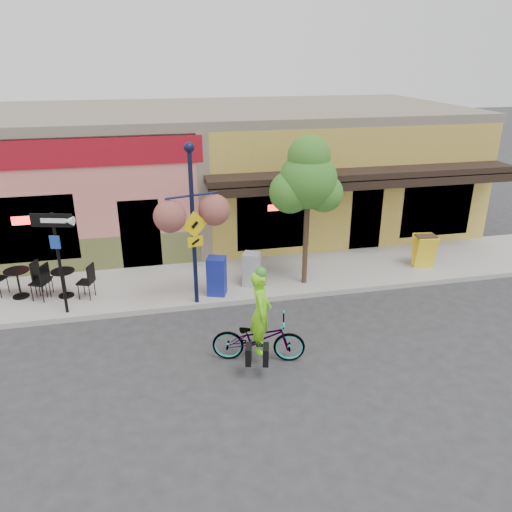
# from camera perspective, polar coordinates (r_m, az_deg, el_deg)

# --- Properties ---
(ground) EXTENTS (90.00, 90.00, 0.00)m
(ground) POSITION_cam_1_polar(r_m,az_deg,el_deg) (13.29, 0.57, -6.39)
(ground) COLOR #2D2D30
(ground) RESTS_ON ground
(sidewalk) EXTENTS (24.00, 3.00, 0.15)m
(sidewalk) POSITION_cam_1_polar(r_m,az_deg,el_deg) (15.01, -1.15, -2.55)
(sidewalk) COLOR #9E9B93
(sidewalk) RESTS_ON ground
(curb) EXTENTS (24.00, 0.12, 0.15)m
(curb) POSITION_cam_1_polar(r_m,az_deg,el_deg) (13.73, 0.05, -5.03)
(curb) COLOR #A8A59E
(curb) RESTS_ON ground
(building) EXTENTS (18.20, 8.20, 4.50)m
(building) POSITION_cam_1_polar(r_m,az_deg,el_deg) (19.49, -4.44, 10.00)
(building) COLOR #D47468
(building) RESTS_ON ground
(bicycle) EXTENTS (2.17, 1.23, 1.08)m
(bicycle) POSITION_cam_1_polar(r_m,az_deg,el_deg) (11.12, 0.29, -9.39)
(bicycle) COLOR maroon
(bicycle) RESTS_ON ground
(cyclist_rider) EXTENTS (0.62, 0.78, 1.89)m
(cyclist_rider) POSITION_cam_1_polar(r_m,az_deg,el_deg) (10.93, 0.55, -7.55)
(cyclist_rider) COLOR #79EA18
(cyclist_rider) RESTS_ON ground
(lamp_post) EXTENTS (1.46, 0.88, 4.26)m
(lamp_post) POSITION_cam_1_polar(r_m,az_deg,el_deg) (12.73, -7.20, 3.33)
(lamp_post) COLOR #101533
(lamp_post) RESTS_ON sidewalk
(one_way_sign) EXTENTS (1.05, 0.48, 2.68)m
(one_way_sign) POSITION_cam_1_polar(r_m,az_deg,el_deg) (13.31, -21.51, -0.90)
(one_way_sign) COLOR black
(one_way_sign) RESTS_ON sidewalk
(cafe_set_left) EXTENTS (1.94, 1.52, 1.04)m
(cafe_set_left) POSITION_cam_1_polar(r_m,az_deg,el_deg) (14.97, -25.57, -2.44)
(cafe_set_left) COLOR black
(cafe_set_left) RESTS_ON sidewalk
(cafe_set_right) EXTENTS (1.84, 1.37, 0.99)m
(cafe_set_right) POSITION_cam_1_polar(r_m,az_deg,el_deg) (14.53, -21.10, -2.53)
(cafe_set_right) COLOR black
(cafe_set_right) RESTS_ON sidewalk
(newspaper_box_blue) EXTENTS (0.61, 0.57, 1.09)m
(newspaper_box_blue) POSITION_cam_1_polar(r_m,az_deg,el_deg) (13.70, -4.51, -2.29)
(newspaper_box_blue) COLOR navy
(newspaper_box_blue) RESTS_ON sidewalk
(newspaper_box_grey) EXTENTS (0.59, 0.57, 0.98)m
(newspaper_box_grey) POSITION_cam_1_polar(r_m,az_deg,el_deg) (14.21, -0.49, -1.52)
(newspaper_box_grey) COLOR #A4A4A4
(newspaper_box_grey) RESTS_ON sidewalk
(street_tree) EXTENTS (1.95, 1.95, 4.30)m
(street_tree) POSITION_cam_1_polar(r_m,az_deg,el_deg) (13.87, 5.82, 5.06)
(street_tree) COLOR #3D7A26
(street_tree) RESTS_ON sidewalk
(sandwich_board) EXTENTS (0.67, 0.53, 1.03)m
(sandwich_board) POSITION_cam_1_polar(r_m,az_deg,el_deg) (16.14, 18.91, 0.31)
(sandwich_board) COLOR yellow
(sandwich_board) RESTS_ON sidewalk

